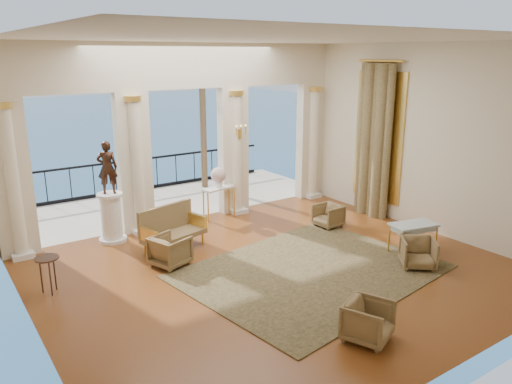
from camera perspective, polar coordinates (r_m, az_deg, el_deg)
floor at (r=10.22m, az=2.38°, el=-8.96°), size 9.00×9.00×0.00m
room_walls at (r=8.54m, az=7.13°, el=6.26°), size 9.00×9.00×9.00m
arcade at (r=12.66m, az=-8.02°, el=7.91°), size 9.00×0.56×4.50m
terrace at (r=14.98m, az=-11.07°, el=-1.36°), size 10.00×3.60×0.10m
balustrade at (r=16.30m, az=-13.43°, el=1.56°), size 9.00×0.06×1.03m
palm_tree at (r=15.94m, az=-6.28°, el=14.96°), size 2.00×2.00×4.50m
curtain at (r=13.50m, az=13.31°, el=5.70°), size 0.33×1.40×4.09m
window_frame at (r=13.63m, az=13.86°, el=6.09°), size 0.04×1.60×3.40m
wall_sconce at (r=13.13m, az=-1.85°, el=6.76°), size 0.30×0.11×0.33m
rug at (r=10.23m, az=6.30°, el=-8.97°), size 5.35×4.43×0.02m
armchair_a at (r=8.01m, az=12.71°, el=-14.02°), size 0.86×0.84×0.69m
armchair_b at (r=10.77m, az=18.06°, el=-6.48°), size 0.90×0.90×0.68m
armchair_c at (r=12.71m, az=8.26°, el=-2.57°), size 0.60×0.64×0.63m
armchair_d at (r=10.47m, az=-9.80°, el=-6.46°), size 0.83×0.86×0.71m
settee at (r=11.31m, az=-9.70°, el=-4.07°), size 1.58×0.97×0.97m
game_table at (r=11.37m, az=17.57°, el=-3.82°), size 1.09×0.75×0.68m
pedestal at (r=12.02m, az=-16.20°, el=-2.91°), size 0.63×0.63×1.16m
statue at (r=11.71m, az=-16.64°, el=2.71°), size 0.52×0.44×1.21m
console_table at (r=13.16m, az=-4.28°, el=-0.05°), size 0.95×0.52×0.85m
urn at (r=13.04m, az=-4.32°, el=1.85°), size 0.40×0.40×0.53m
side_table at (r=9.84m, az=-22.76°, el=-7.44°), size 0.43×0.43×0.70m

